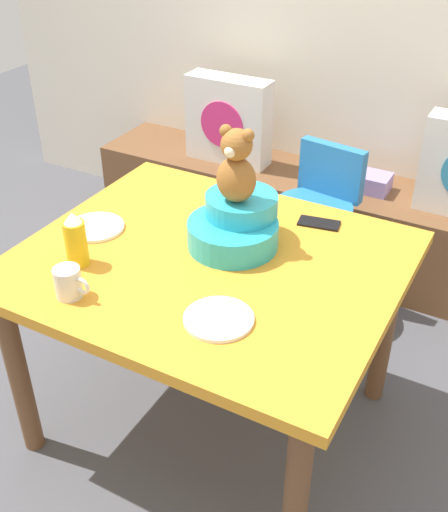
% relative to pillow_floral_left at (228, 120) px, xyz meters
% --- Properties ---
extents(ground_plane, '(8.00, 8.00, 0.00)m').
position_rel_pillow_floral_left_xyz_m(ground_plane, '(0.60, -1.24, -0.68)').
color(ground_plane, '#4C4C51').
extents(window_bench, '(2.60, 0.44, 0.46)m').
position_rel_pillow_floral_left_xyz_m(window_bench, '(0.60, 0.02, -0.45)').
color(window_bench, brown).
rests_on(window_bench, ground_plane).
extents(pillow_floral_left, '(0.44, 0.15, 0.44)m').
position_rel_pillow_floral_left_xyz_m(pillow_floral_left, '(0.00, 0.00, 0.00)').
color(pillow_floral_left, white).
rests_on(pillow_floral_left, window_bench).
extents(book_stack, '(0.20, 0.14, 0.08)m').
position_rel_pillow_floral_left_xyz_m(book_stack, '(0.76, 0.02, -0.18)').
color(book_stack, '#927DC1').
rests_on(book_stack, window_bench).
extents(dining_table, '(1.20, 1.03, 0.74)m').
position_rel_pillow_floral_left_xyz_m(dining_table, '(0.60, -1.24, -0.04)').
color(dining_table, orange).
rests_on(dining_table, ground_plane).
extents(highchair, '(0.36, 0.48, 0.79)m').
position_rel_pillow_floral_left_xyz_m(highchair, '(0.65, -0.42, -0.16)').
color(highchair, '#2672B2').
rests_on(highchair, ground_plane).
extents(infant_seat_teal, '(0.30, 0.33, 0.16)m').
position_rel_pillow_floral_left_xyz_m(infant_seat_teal, '(0.63, -1.12, 0.13)').
color(infant_seat_teal, '#29AAC0').
rests_on(infant_seat_teal, dining_table).
extents(teddy_bear, '(0.13, 0.12, 0.25)m').
position_rel_pillow_floral_left_xyz_m(teddy_bear, '(0.63, -1.12, 0.34)').
color(teddy_bear, '#955F29').
rests_on(teddy_bear, infant_seat_teal).
extents(ketchup_bottle, '(0.07, 0.07, 0.18)m').
position_rel_pillow_floral_left_xyz_m(ketchup_bottle, '(0.25, -1.47, 0.15)').
color(ketchup_bottle, gold).
rests_on(ketchup_bottle, dining_table).
extents(coffee_mug, '(0.12, 0.08, 0.09)m').
position_rel_pillow_floral_left_xyz_m(coffee_mug, '(0.34, -1.62, 0.11)').
color(coffee_mug, silver).
rests_on(coffee_mug, dining_table).
extents(dinner_plate_near, '(0.20, 0.20, 0.01)m').
position_rel_pillow_floral_left_xyz_m(dinner_plate_near, '(0.78, -1.51, 0.07)').
color(dinner_plate_near, white).
rests_on(dinner_plate_near, dining_table).
extents(dinner_plate_far, '(0.20, 0.20, 0.01)m').
position_rel_pillow_floral_left_xyz_m(dinner_plate_far, '(0.16, -1.27, 0.07)').
color(dinner_plate_far, white).
rests_on(dinner_plate_far, dining_table).
extents(cell_phone, '(0.15, 0.09, 0.01)m').
position_rel_pillow_floral_left_xyz_m(cell_phone, '(0.83, -0.87, 0.06)').
color(cell_phone, black).
rests_on(cell_phone, dining_table).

